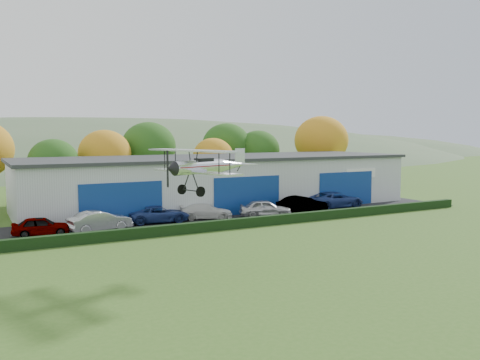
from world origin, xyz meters
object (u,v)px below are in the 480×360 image
car_5 (302,205)px  car_2 (159,214)px  hangar (219,181)px  car_4 (265,208)px  car_0 (41,226)px  car_3 (206,211)px  biplane (205,165)px  car_6 (335,200)px  car_1 (100,221)px

car_5 → car_2: bearing=78.5°
hangar → car_2: (-8.89, -6.40, -1.89)m
hangar → car_4: 8.66m
car_0 → car_4: size_ratio=0.88×
car_0 → car_3: size_ratio=0.89×
car_0 → car_2: 9.69m
car_0 → biplane: size_ratio=0.61×
car_2 → car_5: (13.62, -1.88, 0.12)m
car_2 → car_6: 18.74m
biplane → car_3: bearing=47.8°
car_3 → car_6: size_ratio=0.78×
car_6 → car_1: bearing=94.3°
car_4 → car_6: (9.33, 1.56, 0.03)m
hangar → car_5: hangar is taller
biplane → car_2: bearing=63.6°
biplane → car_5: bearing=21.2°
car_3 → car_6: bearing=-69.6°
car_0 → car_4: 19.05m
car_6 → biplane: 25.81m
car_0 → car_4: bearing=-85.3°
car_2 → car_1: bearing=112.8°
hangar → car_2: hangar is taller
car_4 → car_3: bearing=93.2°
car_4 → biplane: bearing=158.8°
car_2 → hangar: bearing=-47.1°
biplane → car_0: bearing=101.1°
car_1 → biplane: bearing=-176.8°
hangar → car_0: bearing=-158.0°
car_1 → car_3: (9.64, 1.18, -0.12)m
car_0 → biplane: (7.31, -13.51, 5.09)m
car_2 → biplane: bearing=178.1°
car_1 → car_4: bearing=-102.1°
car_4 → car_5: car_5 is taller
hangar → car_3: bearing=-124.5°
car_3 → car_6: car_6 is taller
car_0 → car_2: car_2 is taller
car_2 → car_6: car_6 is taller
biplane → car_1: bearing=85.8°
hangar → car_6: bearing=-35.0°
car_3 → car_4: bearing=-87.5°
car_2 → biplane: biplane is taller
hangar → car_4: hangar is taller
car_3 → car_5: (9.34, -1.55, 0.16)m
car_1 → car_4: (14.77, -0.55, 0.00)m
car_3 → biplane: biplane is taller
car_0 → car_1: (4.26, -0.43, 0.10)m
car_5 → car_6: car_5 is taller
hangar → car_5: (4.72, -8.27, -1.77)m
car_0 → car_2: (9.63, 1.08, 0.01)m
car_1 → car_2: size_ratio=0.94×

